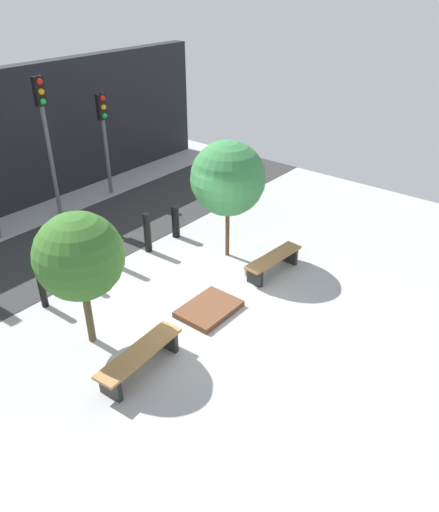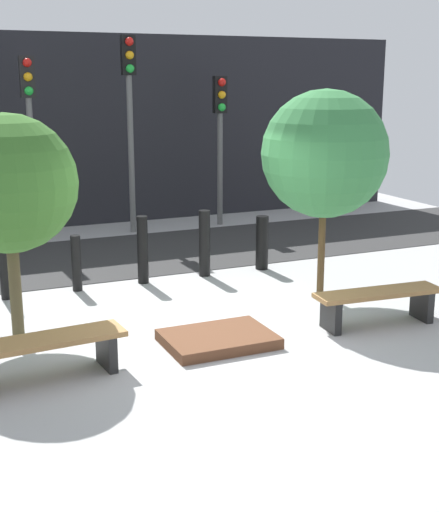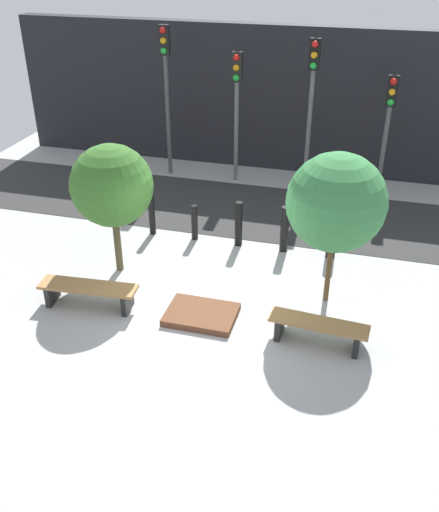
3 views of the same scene
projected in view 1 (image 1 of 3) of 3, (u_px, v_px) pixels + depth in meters
name	position (u px, v px, depth m)	size (l,w,h in m)	color
ground_plane	(198.00, 306.00, 11.08)	(18.00, 18.00, 0.00)	#A4A4A4
road_strip	(72.00, 244.00, 13.52)	(18.00, 3.25, 0.01)	#2F2F2F
bench_left	(140.00, 357.00, 9.14)	(1.93, 0.62, 0.47)	black
bench_right	(273.00, 261.00, 12.11)	(1.77, 0.55, 0.47)	black
planter_bed	(209.00, 309.00, 10.87)	(1.32, 0.96, 0.13)	brown
tree_behind_left_bench	(79.00, 257.00, 9.10)	(1.67, 1.67, 2.79)	#4D442A
tree_behind_right_bench	(228.00, 178.00, 11.98)	(1.83, 1.83, 3.04)	#503A20
bollard_far_left	(41.00, 286.00, 10.82)	(0.15, 0.15, 1.05)	black
bollard_left	(82.00, 270.00, 11.58)	(0.15, 0.15, 0.87)	black
bollard_center	(116.00, 248.00, 12.24)	(0.17, 0.17, 1.08)	black
bollard_right	(147.00, 233.00, 12.95)	(0.19, 0.19, 1.09)	black
bollard_far_right	(176.00, 222.00, 13.71)	(0.21, 0.21, 0.92)	black
traffic_light_mid_east	(45.00, 123.00, 13.85)	(0.28, 0.27, 4.01)	#5D5D5D
traffic_light_east	(104.00, 126.00, 15.46)	(0.28, 0.27, 3.22)	#565656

